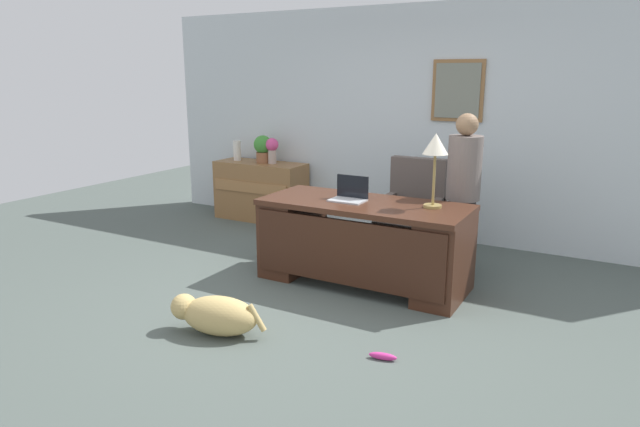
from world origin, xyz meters
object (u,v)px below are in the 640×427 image
desk_lamp (435,149)px  vase_with_flowers (272,148)px  person_standing (463,194)px  potted_plant (263,148)px  laptop (350,194)px  armchair (412,215)px  vase_empty (237,150)px  dog_lying (215,315)px  dog_toy_bone (383,356)px  desk (362,240)px  credenza (261,191)px

desk_lamp → vase_with_flowers: bearing=152.2°
person_standing → potted_plant: 2.99m
potted_plant → person_standing: bearing=-15.6°
laptop → person_standing: bearing=38.0°
armchair → potted_plant: (-2.31, 0.61, 0.50)m
desk_lamp → potted_plant: (-2.77, 1.38, -0.32)m
laptop → vase_empty: vase_empty is taller
person_standing → desk_lamp: size_ratio=2.42×
dog_lying → vase_empty: 3.73m
armchair → dog_lying: size_ratio=1.41×
dog_lying → desk_lamp: desk_lamp is taller
armchair → dog_toy_bone: 2.28m
armchair → desk_lamp: size_ratio=1.64×
desk → vase_empty: 3.04m
armchair → dog_toy_bone: bearing=-74.5°
vase_with_flowers → vase_empty: (-0.57, 0.00, -0.07)m
vase_with_flowers → dog_toy_bone: (2.76, -2.76, -0.95)m
person_standing → vase_empty: size_ratio=5.85×
desk_lamp → person_standing: bearing=79.5°
desk_lamp → dog_toy_bone: bearing=-84.4°
person_standing → laptop: person_standing is taller
dog_lying → dog_toy_bone: dog_lying is taller
dog_lying → vase_with_flowers: bearing=116.4°
desk_lamp → dog_lying: bearing=-124.8°
vase_empty → potted_plant: (0.43, 0.00, 0.06)m
person_standing → dog_toy_bone: (0.03, -1.96, -0.78)m
armchair → desk_lamp: bearing=-59.2°
armchair → dog_lying: 2.51m
potted_plant → dog_toy_bone: 4.12m
dog_toy_bone → credenza: bearing=137.0°
armchair → credenza: bearing=165.6°
dog_lying → vase_with_flowers: vase_with_flowers is taller
laptop → vase_with_flowers: 2.39m
credenza → person_standing: person_standing is taller
laptop → credenza: bearing=144.2°
desk → person_standing: (0.72, 0.72, 0.38)m
credenza → dog_toy_bone: 4.06m
vase_empty → armchair: bearing=-12.5°
dog_lying → potted_plant: (-1.64, 3.01, 0.82)m
armchair → dog_toy_bone: armchair is taller
vase_with_flowers → credenza: bearing=-179.6°
armchair → vase_with_flowers: 2.30m
desk → dog_toy_bone: 1.50m
desk → vase_empty: (-2.59, 1.52, 0.48)m
dog_toy_bone → potted_plant: bearing=136.5°
potted_plant → credenza: bearing=-178.5°
credenza → potted_plant: bearing=1.5°
desk → armchair: 0.93m
armchair → potted_plant: size_ratio=2.96×
person_standing → potted_plant: bearing=164.4°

